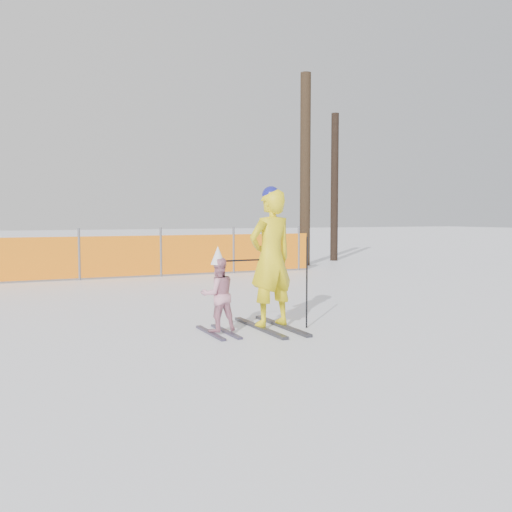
{
  "coord_description": "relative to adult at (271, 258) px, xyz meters",
  "views": [
    {
      "loc": [
        -3.21,
        -6.43,
        1.53
      ],
      "look_at": [
        0.0,
        0.5,
        1.0
      ],
      "focal_mm": 40.0,
      "sensor_mm": 36.0,
      "label": 1
    }
  ],
  "objects": [
    {
      "name": "ground",
      "position": [
        -0.22,
        -0.5,
        -0.97
      ],
      "size": [
        120.0,
        120.0,
        0.0
      ],
      "primitive_type": "plane",
      "color": "white",
      "rests_on": "ground"
    },
    {
      "name": "ski_poles",
      "position": [
        0.2,
        -0.14,
        -0.25
      ],
      "size": [
        1.12,
        0.22,
        1.25
      ],
      "color": "black",
      "rests_on": "ground"
    },
    {
      "name": "adult",
      "position": [
        0.0,
        0.0,
        0.0
      ],
      "size": [
        0.75,
        1.53,
        1.94
      ],
      "color": "black",
      "rests_on": "ground"
    },
    {
      "name": "child",
      "position": [
        -0.78,
        -0.03,
        -0.45
      ],
      "size": [
        0.48,
        0.96,
        1.15
      ],
      "color": "black",
      "rests_on": "ground"
    },
    {
      "name": "tree_trunks",
      "position": [
        6.1,
        9.02,
        1.84
      ],
      "size": [
        2.16,
        1.52,
        5.93
      ],
      "color": "#312215",
      "rests_on": "ground"
    }
  ]
}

